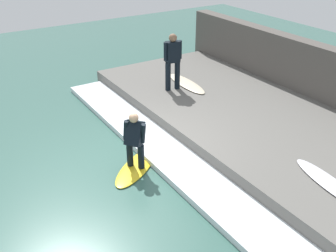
{
  "coord_description": "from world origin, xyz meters",
  "views": [
    {
      "loc": [
        -3.74,
        -7.06,
        5.14
      ],
      "look_at": [
        0.73,
        0.0,
        0.7
      ],
      "focal_mm": 42.0,
      "sensor_mm": 36.0,
      "label": 1
    }
  ],
  "objects": [
    {
      "name": "ground_plane",
      "position": [
        0.0,
        0.0,
        0.0
      ],
      "size": [
        28.0,
        28.0,
        0.0
      ],
      "primitive_type": "plane",
      "color": "#386056"
    },
    {
      "name": "concrete_ledge",
      "position": [
        3.29,
        0.0,
        0.21
      ],
      "size": [
        4.4,
        10.4,
        0.43
      ],
      "primitive_type": "cube",
      "color": "#66635E",
      "rests_on": "ground_plane"
    },
    {
      "name": "back_wall",
      "position": [
        5.74,
        0.0,
        0.98
      ],
      "size": [
        0.5,
        10.92,
        1.95
      ],
      "primitive_type": "cube",
      "color": "#544F49",
      "rests_on": "ground_plane"
    },
    {
      "name": "wave_foam_crest",
      "position": [
        0.55,
        0.0,
        0.07
      ],
      "size": [
        1.09,
        9.88,
        0.15
      ],
      "primitive_type": "cube",
      "color": "silver",
      "rests_on": "ground_plane"
    },
    {
      "name": "surfboard_riding",
      "position": [
        -0.31,
        -0.26,
        0.03
      ],
      "size": [
        1.74,
        1.5,
        0.06
      ],
      "color": "yellow",
      "rests_on": "ground_plane"
    },
    {
      "name": "surfer_riding",
      "position": [
        -0.31,
        -0.26,
        0.81
      ],
      "size": [
        0.55,
        0.54,
        1.36
      ],
      "color": "black",
      "rests_on": "surfboard_riding"
    },
    {
      "name": "surfer_waiting_near",
      "position": [
        2.43,
        2.42,
        1.4
      ],
      "size": [
        0.58,
        0.29,
        1.74
      ],
      "color": "black",
      "rests_on": "concrete_ledge"
    },
    {
      "name": "surfboard_waiting_near",
      "position": [
        3.03,
        2.53,
        0.46
      ],
      "size": [
        0.64,
        1.99,
        0.06
      ],
      "color": "beige",
      "rests_on": "concrete_ledge"
    },
    {
      "name": "surfboard_spare",
      "position": [
        2.4,
        -3.43,
        0.46
      ],
      "size": [
        0.76,
        2.0,
        0.06
      ],
      "color": "silver",
      "rests_on": "concrete_ledge"
    }
  ]
}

